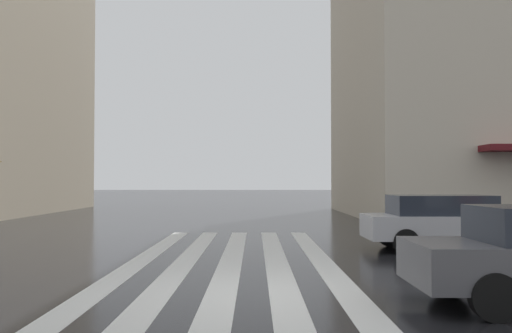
% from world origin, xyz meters
% --- Properties ---
extents(ground_plane, '(220.00, 220.00, 0.00)m').
position_xyz_m(ground_plane, '(0.00, 0.00, 0.00)').
color(ground_plane, black).
extents(zebra_crossing, '(13.00, 4.50, 0.01)m').
position_xyz_m(zebra_crossing, '(4.00, 0.70, 0.00)').
color(zebra_crossing, silver).
rests_on(zebra_crossing, ground_plane).
extents(car_silver, '(1.85, 4.10, 1.41)m').
position_xyz_m(car_silver, '(5.50, -4.67, 0.76)').
color(car_silver, '#B7B7BC').
rests_on(car_silver, ground_plane).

